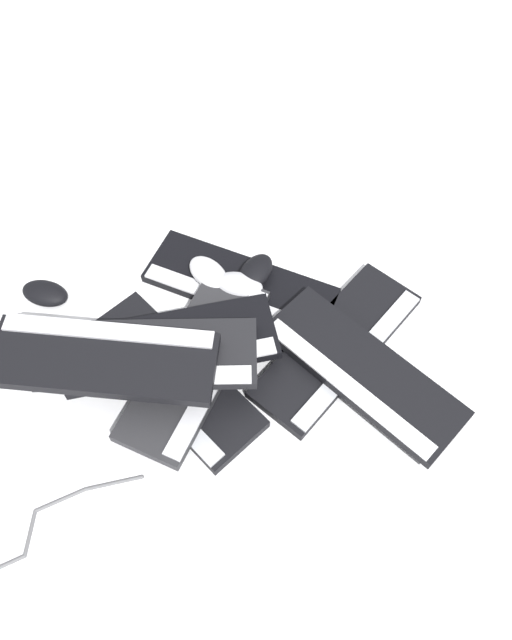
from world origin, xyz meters
name	(u,v)px	position (x,y,z in m)	size (l,w,h in m)	color
ground_plane	(265,343)	(0.00, 0.00, 0.00)	(3.20, 3.20, 0.00)	white
keyboard_0	(338,346)	(0.15, 0.06, 0.01)	(0.26, 0.46, 0.03)	black
keyboard_1	(240,286)	(-0.11, 0.11, 0.01)	(0.45, 0.17, 0.03)	black
keyboard_2	(171,377)	(-0.14, -0.17, 0.01)	(0.46, 0.30, 0.03)	black
keyboard_3	(197,362)	(-0.10, -0.13, 0.04)	(0.16, 0.44, 0.03)	#232326
keyboard_4	(171,346)	(-0.16, -0.13, 0.07)	(0.44, 0.39, 0.03)	black
keyboard_5	(363,372)	(0.22, 0.00, 0.04)	(0.46, 0.28, 0.03)	black
keyboard_6	(147,355)	(-0.18, -0.18, 0.10)	(0.46, 0.33, 0.03)	black
keyboard_7	(103,358)	(-0.24, -0.23, 0.13)	(0.46, 0.29, 0.03)	black
mouse_0	(255,272)	(-0.09, 0.13, 0.05)	(0.11, 0.07, 0.04)	black
mouse_1	(239,285)	(-0.11, 0.08, 0.05)	(0.11, 0.07, 0.04)	#B7B7BC
mouse_2	(45,293)	(-0.51, -0.11, 0.02)	(0.11, 0.07, 0.04)	black
mouse_3	(208,273)	(-0.18, 0.08, 0.05)	(0.11, 0.07, 0.04)	silver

